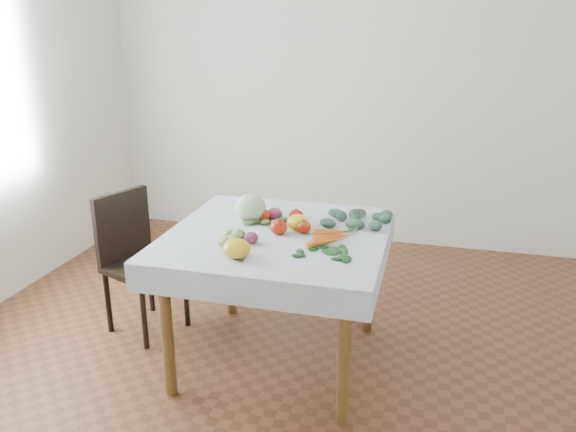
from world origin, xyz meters
name	(u,v)px	position (x,y,z in m)	size (l,w,h in m)	color
ground	(278,358)	(0.00, 0.00, 0.00)	(4.00, 4.00, 0.00)	brown
back_wall	(345,81)	(0.00, 2.00, 1.35)	(4.00, 0.04, 2.70)	white
table	(277,251)	(0.00, 0.00, 0.65)	(1.00, 1.00, 0.75)	brown
tablecloth	(277,233)	(0.00, 0.00, 0.75)	(1.12, 1.12, 0.01)	white
chair	(135,253)	(-0.93, 0.15, 0.49)	(0.50, 0.50, 0.85)	black
cabbage	(250,207)	(-0.19, 0.14, 0.83)	(0.17, 0.17, 0.15)	#B7CCAA
tomato_a	(296,216)	(0.05, 0.19, 0.79)	(0.08, 0.08, 0.07)	#A91C0B
tomato_b	(264,216)	(-0.12, 0.15, 0.79)	(0.08, 0.08, 0.07)	#A91C0B
tomato_c	(304,227)	(0.14, 0.03, 0.79)	(0.07, 0.07, 0.06)	#A91C0B
tomato_d	(279,227)	(0.01, -0.02, 0.79)	(0.09, 0.09, 0.08)	#A91C0B
heirloom_back	(298,222)	(0.09, 0.07, 0.80)	(0.12, 0.12, 0.08)	yellow
heirloom_front	(237,248)	(-0.09, -0.37, 0.80)	(0.13, 0.13, 0.09)	yellow
onion_a	(275,214)	(-0.07, 0.20, 0.79)	(0.08, 0.08, 0.07)	#631C3D
onion_b	(251,238)	(-0.08, -0.18, 0.79)	(0.07, 0.07, 0.06)	#631C3D
tomatillo_cluster	(238,239)	(-0.14, -0.20, 0.78)	(0.15, 0.14, 0.05)	#A3B568
carrot_bunch	(331,237)	(0.29, -0.03, 0.77)	(0.21, 0.29, 0.03)	#DA5618
kale_bunch	(356,219)	(0.37, 0.25, 0.78)	(0.32, 0.31, 0.05)	#355847
basil_bunch	(326,250)	(0.29, -0.18, 0.76)	(0.30, 0.21, 0.01)	#19531C
dill_bunch	(271,218)	(-0.09, 0.18, 0.77)	(0.28, 0.22, 0.03)	#456B31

